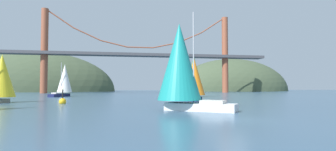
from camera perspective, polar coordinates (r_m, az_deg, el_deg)
name	(u,v)px	position (r m, az deg, el deg)	size (l,w,h in m)	color
ground_plane	(233,120)	(22.29, 13.62, -9.17)	(360.00, 360.00, 0.00)	#385670
headland_right	(232,91)	(169.88, 13.53, -3.23)	(71.09, 44.00, 39.66)	#425138
headland_left	(32,92)	(161.91, -27.00, -3.08)	(87.62, 44.00, 44.14)	#425138
suspension_bridge	(140,54)	(116.44, -5.96, 4.63)	(113.84, 6.00, 34.84)	brown
sailboat_green_sail	(193,76)	(68.39, 5.39, -0.07)	(9.13, 7.19, 10.93)	#B7B2A8
sailboat_yellow_sail	(1,77)	(52.11, -32.05, -0.25)	(5.30, 7.67, 8.35)	#B7B2A8
sailboat_white_mainsail	(64,80)	(78.03, -21.29, -0.84)	(5.72, 8.24, 9.14)	#191E4C
sailboat_orange_sail	(193,78)	(49.57, 5.45, -0.59)	(6.31, 7.63, 8.79)	#191E4C
sailboat_teal_sail	(181,64)	(30.49, 2.76, 2.37)	(9.41, 8.16, 11.07)	white
channel_buoy	(63,101)	(45.15, -21.60, -5.13)	(1.10, 1.10, 2.64)	gold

